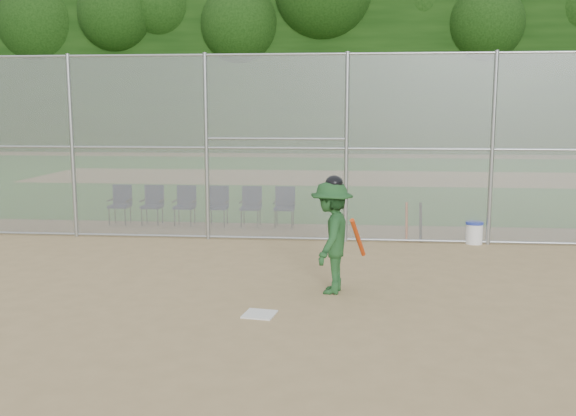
# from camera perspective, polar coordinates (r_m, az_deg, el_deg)

# --- Properties ---
(ground) EXTENTS (100.00, 100.00, 0.00)m
(ground) POSITION_cam_1_polar(r_m,az_deg,el_deg) (9.10, -1.51, -9.28)
(ground) COLOR tan
(ground) RESTS_ON ground
(grass_strip) EXTENTS (100.00, 100.00, 0.00)m
(grass_strip) POSITION_cam_1_polar(r_m,az_deg,el_deg) (26.76, 3.14, 2.74)
(grass_strip) COLOR #2C6D20
(grass_strip) RESTS_ON ground
(dirt_patch_far) EXTENTS (24.00, 24.00, 0.00)m
(dirt_patch_far) POSITION_cam_1_polar(r_m,az_deg,el_deg) (26.76, 3.14, 2.74)
(dirt_patch_far) COLOR tan
(dirt_patch_far) RESTS_ON ground
(backstop_fence) EXTENTS (16.09, 0.09, 4.00)m
(backstop_fence) POSITION_cam_1_polar(r_m,az_deg,el_deg) (13.65, 1.00, 5.62)
(backstop_fence) COLOR gray
(backstop_fence) RESTS_ON ground
(treeline) EXTENTS (81.00, 60.00, 11.00)m
(treeline) POSITION_cam_1_polar(r_m,az_deg,el_deg) (28.74, 3.40, 14.12)
(treeline) COLOR black
(treeline) RESTS_ON ground
(home_plate) EXTENTS (0.48, 0.48, 0.02)m
(home_plate) POSITION_cam_1_polar(r_m,az_deg,el_deg) (9.01, -2.54, -9.41)
(home_plate) COLOR silver
(home_plate) RESTS_ON ground
(batter_at_plate) EXTENTS (0.95, 1.32, 1.83)m
(batter_at_plate) POSITION_cam_1_polar(r_m,az_deg,el_deg) (9.89, 3.89, -2.53)
(batter_at_plate) COLOR #1D4A22
(batter_at_plate) RESTS_ON ground
(water_cooler) EXTENTS (0.37, 0.37, 0.47)m
(water_cooler) POSITION_cam_1_polar(r_m,az_deg,el_deg) (14.12, 16.21, -2.11)
(water_cooler) COLOR white
(water_cooler) RESTS_ON ground
(spare_bats) EXTENTS (0.36, 0.32, 0.83)m
(spare_bats) POSITION_cam_1_polar(r_m,az_deg,el_deg) (14.07, 11.10, -1.23)
(spare_bats) COLOR #D84C14
(spare_bats) RESTS_ON ground
(chair_0) EXTENTS (0.54, 0.52, 0.96)m
(chair_0) POSITION_cam_1_polar(r_m,az_deg,el_deg) (16.35, -14.74, 0.26)
(chair_0) COLOR #101B3C
(chair_0) RESTS_ON ground
(chair_1) EXTENTS (0.54, 0.52, 0.96)m
(chair_1) POSITION_cam_1_polar(r_m,az_deg,el_deg) (16.09, -12.01, 0.22)
(chair_1) COLOR #101B3C
(chair_1) RESTS_ON ground
(chair_2) EXTENTS (0.54, 0.52, 0.96)m
(chair_2) POSITION_cam_1_polar(r_m,az_deg,el_deg) (15.87, -9.19, 0.18)
(chair_2) COLOR #101B3C
(chair_2) RESTS_ON ground
(chair_3) EXTENTS (0.54, 0.52, 0.96)m
(chair_3) POSITION_cam_1_polar(r_m,az_deg,el_deg) (15.68, -6.29, 0.14)
(chair_3) COLOR #101B3C
(chair_3) RESTS_ON ground
(chair_4) EXTENTS (0.54, 0.52, 0.96)m
(chair_4) POSITION_cam_1_polar(r_m,az_deg,el_deg) (15.54, -3.33, 0.10)
(chair_4) COLOR #101B3C
(chair_4) RESTS_ON ground
(chair_5) EXTENTS (0.54, 0.52, 0.96)m
(chair_5) POSITION_cam_1_polar(r_m,az_deg,el_deg) (15.43, -0.33, 0.06)
(chair_5) COLOR #101B3C
(chair_5) RESTS_ON ground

